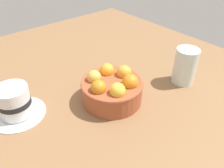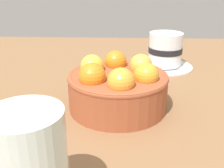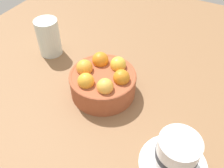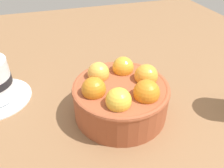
{
  "view_description": "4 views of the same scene",
  "coord_description": "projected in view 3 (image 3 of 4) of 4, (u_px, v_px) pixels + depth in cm",
  "views": [
    {
      "loc": [
        -36.81,
        30.93,
        40.18
      ],
      "look_at": [
        -0.19,
        0.12,
        5.59
      ],
      "focal_mm": 35.21,
      "sensor_mm": 36.0,
      "label": 1
    },
    {
      "loc": [
        0.8,
        -41.94,
        21.68
      ],
      "look_at": [
        -0.96,
        -0.47,
        4.57
      ],
      "focal_mm": 42.99,
      "sensor_mm": 36.0,
      "label": 2
    },
    {
      "loc": [
        37.92,
        22.81,
        46.47
      ],
      "look_at": [
        -0.15,
        2.53,
        3.94
      ],
      "focal_mm": 38.86,
      "sensor_mm": 36.0,
      "label": 3
    },
    {
      "loc": [
        -30.09,
        11.0,
        29.1
      ],
      "look_at": [
        1.43,
        1.16,
        5.74
      ],
      "focal_mm": 36.86,
      "sensor_mm": 36.0,
      "label": 4
    }
  ],
  "objects": [
    {
      "name": "terracotta_bowl",
      "position": [
        103.0,
        81.0,
        0.61
      ],
      "size": [
        16.91,
        16.91,
        8.99
      ],
      "color": "#9E4C2D",
      "rests_on": "ground_plane"
    },
    {
      "name": "coffee_cup",
      "position": [
        176.0,
        155.0,
        0.47
      ],
      "size": [
        13.99,
        13.99,
        8.54
      ],
      "color": "silver",
      "rests_on": "ground_plane"
    },
    {
      "name": "ground_plane",
      "position": [
        103.0,
        96.0,
        0.65
      ],
      "size": [
        130.9,
        110.05,
        3.34
      ],
      "primitive_type": "cube",
      "color": "brown"
    },
    {
      "name": "water_glass",
      "position": [
        49.0,
        37.0,
        0.72
      ],
      "size": [
        6.82,
        6.82,
        11.18
      ],
      "primitive_type": "cylinder",
      "color": "silver",
      "rests_on": "ground_plane"
    }
  ]
}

